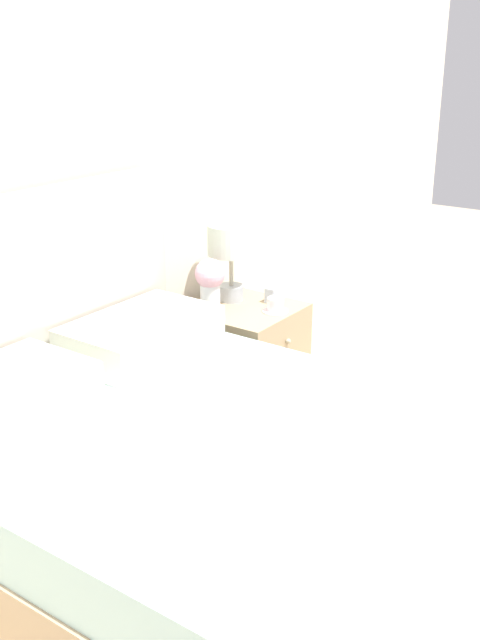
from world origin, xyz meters
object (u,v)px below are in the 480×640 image
bed (253,510)px  table_lamp (231,247)px  nightstand (243,358)px  alarm_clock (273,295)px  flower_vase (210,282)px  teacup (275,306)px

bed → table_lamp: bearing=38.9°
nightstand → table_lamp: 0.52m
nightstand → alarm_clock: alarm_clock is taller
nightstand → flower_vase: bearing=159.1°
bed → nightstand: (1.00, 0.75, -0.03)m
bed → table_lamp: (1.05, 0.85, 0.48)m
flower_vase → teacup: size_ratio=2.13×
table_lamp → alarm_clock: table_lamp is taller
nightstand → teacup: (0.03, -0.15, 0.28)m
nightstand → table_lamp: size_ratio=1.40×
bed → nightstand: size_ratio=4.33×
bed → flower_vase: (0.84, 0.81, 0.37)m
nightstand → bed: bearing=-143.3°
table_lamp → flower_vase: (-0.21, -0.04, -0.11)m
nightstand → flower_vase: 0.44m
alarm_clock → nightstand: bearing=151.3°
nightstand → alarm_clock: bearing=-28.7°
alarm_clock → table_lamp: bearing=117.6°
flower_vase → teacup: flower_vase is taller
flower_vase → bed: bearing=-136.2°
teacup → nightstand: bearing=102.3°
teacup → flower_vase: bearing=131.9°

